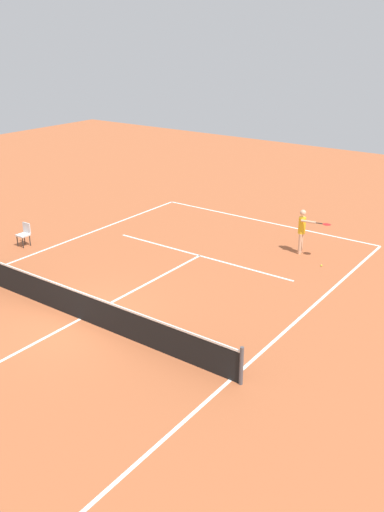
% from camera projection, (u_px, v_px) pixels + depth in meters
% --- Properties ---
extents(ground_plane, '(60.00, 60.00, 0.00)m').
position_uv_depth(ground_plane, '(80.00, 319.00, 16.85)').
color(ground_plane, '#AD5933').
extents(court_lines, '(10.99, 23.27, 0.01)m').
position_uv_depth(court_lines, '(80.00, 319.00, 16.85)').
color(court_lines, white).
rests_on(court_lines, ground).
extents(tennis_net, '(11.59, 0.10, 1.07)m').
position_uv_depth(tennis_net, '(79.00, 305.00, 16.66)').
color(tennis_net, '#4C4C51').
rests_on(tennis_net, ground).
extents(player_serving, '(1.34, 0.46, 1.81)m').
position_uv_depth(player_serving, '(303.00, 228.00, 21.45)').
color(player_serving, '#D8A884').
rests_on(player_serving, ground).
extents(tennis_ball, '(0.07, 0.07, 0.07)m').
position_uv_depth(tennis_ball, '(321.00, 265.00, 20.64)').
color(tennis_ball, '#CCE033').
rests_on(tennis_ball, ground).
extents(courtside_chair_mid, '(0.44, 0.46, 0.95)m').
position_uv_depth(courtside_chair_mid, '(24.00, 233.00, 22.47)').
color(courtside_chair_mid, '#262626').
rests_on(courtside_chair_mid, ground).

